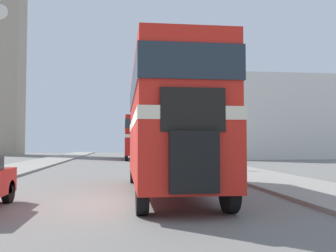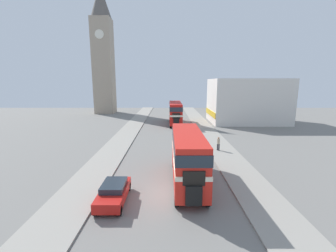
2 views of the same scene
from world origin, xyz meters
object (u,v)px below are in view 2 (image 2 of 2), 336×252
(pedestrian_walking, at_px, (219,143))
(car_parked_near, at_px, (114,192))
(bus_distant, at_px, (176,111))
(double_decker_bus, at_px, (188,154))
(church_tower, at_px, (103,50))

(pedestrian_walking, bearing_deg, car_parked_near, -129.96)
(bus_distant, bearing_deg, pedestrian_walking, -75.79)
(car_parked_near, relative_size, pedestrian_walking, 2.55)
(pedestrian_walking, bearing_deg, bus_distant, 104.21)
(double_decker_bus, distance_m, church_tower, 50.95)
(pedestrian_walking, bearing_deg, double_decker_bus, -117.12)
(bus_distant, height_order, church_tower, church_tower)
(car_parked_near, distance_m, pedestrian_walking, 15.65)
(double_decker_bus, height_order, bus_distant, bus_distant)
(double_decker_bus, bearing_deg, bus_distant, 90.29)
(bus_distant, xyz_separation_m, church_tower, (-18.94, 17.49, 14.29))
(bus_distant, distance_m, church_tower, 29.48)
(pedestrian_walking, distance_m, church_tower, 45.96)
(bus_distant, height_order, pedestrian_walking, bus_distant)
(bus_distant, bearing_deg, double_decker_bus, -89.71)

